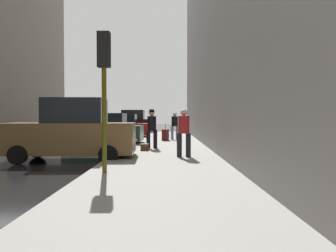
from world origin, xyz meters
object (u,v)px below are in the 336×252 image
parked_bronze_suv (71,132)px  parked_red_hatchback (121,127)px  pedestrian_with_fedora (151,127)px  rolling_suitcase (165,135)px  duffel_bag (144,147)px  pedestrian_in_red_jacket (183,130)px  traffic_light (103,71)px  pedestrian_in_jeans (174,125)px  parked_black_suv (131,123)px  parked_dark_green_sedan (104,130)px  fire_hydrant (132,140)px

parked_bronze_suv → parked_red_hatchback: size_ratio=1.10×
pedestrian_with_fedora → rolling_suitcase: size_ratio=1.71×
pedestrian_with_fedora → duffel_bag: size_ratio=4.04×
pedestrian_in_red_jacket → duffel_bag: (-1.57, 2.37, -0.81)m
parked_bronze_suv → rolling_suitcase: bearing=67.7°
pedestrian_with_fedora → pedestrian_in_red_jacket: size_ratio=1.04×
pedestrian_with_fedora → parked_red_hatchback: bearing=106.3°
traffic_light → duffel_bag: bearing=83.6°
pedestrian_with_fedora → pedestrian_in_jeans: bearing=78.5°
parked_bronze_suv → parked_red_hatchback: 12.51m
rolling_suitcase → duffel_bag: size_ratio=2.36×
pedestrian_with_fedora → duffel_bag: (-0.27, -0.89, -0.85)m
parked_red_hatchback → parked_black_suv: (-0.00, 7.01, 0.18)m
pedestrian_with_fedora → pedestrian_in_red_jacket: 3.51m
parked_red_hatchback → traffic_light: (1.85, -15.91, 1.91)m
parked_bronze_suv → parked_dark_green_sedan: (0.00, 6.25, -0.18)m
parked_bronze_suv → pedestrian_with_fedora: parked_bronze_suv is taller
parked_bronze_suv → pedestrian_in_jeans: 9.63m
rolling_suitcase → fire_hydrant: bearing=-109.3°
parked_black_suv → pedestrian_in_red_jacket: size_ratio=2.72×
parked_dark_green_sedan → traffic_light: bearing=-79.1°
parked_black_suv → pedestrian_in_red_jacket: 20.08m
traffic_light → pedestrian_with_fedora: (0.90, 6.51, -1.62)m
rolling_suitcase → parked_bronze_suv: bearing=-112.3°
pedestrian_in_red_jacket → pedestrian_with_fedora: bearing=111.8°
parked_bronze_suv → pedestrian_in_jeans: (3.91, 8.80, 0.07)m
fire_hydrant → duffel_bag: (0.68, -1.56, -0.21)m
parked_black_suv → rolling_suitcase: bearing=-73.7°
fire_hydrant → pedestrian_in_jeans: 5.49m
parked_bronze_suv → duffel_bag: parked_bronze_suv is taller
parked_bronze_suv → traffic_light: bearing=-61.4°
parked_dark_green_sedan → pedestrian_in_red_jacket: pedestrian_in_red_jacket is taller
fire_hydrant → pedestrian_in_jeans: bearing=67.3°
parked_red_hatchback → pedestrian_with_fedora: size_ratio=2.38×
pedestrian_in_jeans → rolling_suitcase: pedestrian_in_jeans is taller
parked_dark_green_sedan → rolling_suitcase: parked_dark_green_sedan is taller
pedestrian_in_jeans → parked_red_hatchback: bearing=136.5°
parked_red_hatchback → pedestrian_in_red_jacket: size_ratio=2.47×
parked_dark_green_sedan → parked_black_suv: 13.27m
fire_hydrant → pedestrian_with_fedora: 1.32m
duffel_bag → pedestrian_in_red_jacket: bearing=-56.4°
pedestrian_in_red_jacket → rolling_suitcase: pedestrian_in_red_jacket is taller
fire_hydrant → pedestrian_in_red_jacket: size_ratio=0.41×
parked_bronze_suv → pedestrian_with_fedora: (2.75, 3.11, 0.10)m
fire_hydrant → pedestrian_with_fedora: (0.95, -0.66, 0.64)m
pedestrian_in_red_jacket → duffel_bag: 2.95m
pedestrian_with_fedora → fire_hydrant: bearing=145.0°
pedestrian_with_fedora → parked_bronze_suv: bearing=-131.5°
parked_black_suv → duffel_bag: bearing=-81.8°
fire_hydrant → pedestrian_with_fedora: bearing=-35.0°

